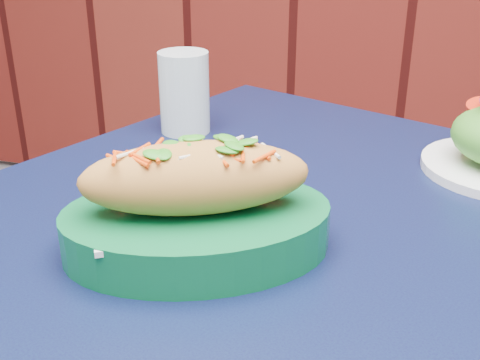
# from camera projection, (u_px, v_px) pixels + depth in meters

# --- Properties ---
(cafe_table) EXTENTS (1.04, 1.04, 0.75)m
(cafe_table) POSITION_uv_depth(u_px,v_px,m) (306.00, 289.00, 0.70)
(cafe_table) COLOR black
(cafe_table) RESTS_ON ground
(banh_mi_basket) EXTENTS (0.32, 0.27, 0.12)m
(banh_mi_basket) POSITION_uv_depth(u_px,v_px,m) (196.00, 208.00, 0.59)
(banh_mi_basket) COLOR #0A5E30
(banh_mi_basket) RESTS_ON cafe_table
(water_glass) EXTENTS (0.08, 0.08, 0.12)m
(water_glass) POSITION_uv_depth(u_px,v_px,m) (184.00, 92.00, 0.91)
(water_glass) COLOR silver
(water_glass) RESTS_ON cafe_table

